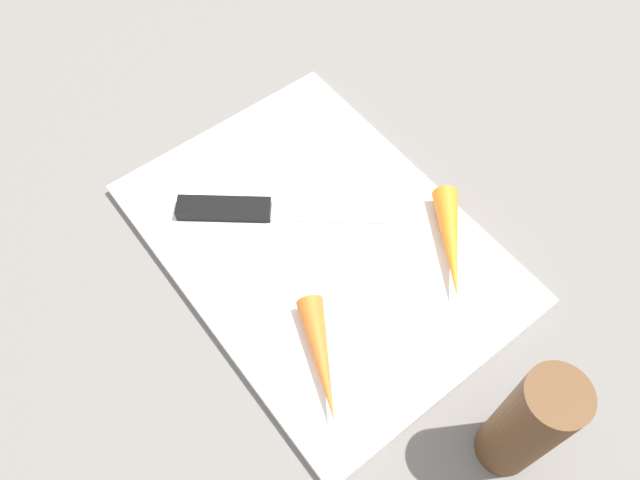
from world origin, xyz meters
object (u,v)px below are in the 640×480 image
cutting_board (320,243)px  carrot_short (321,359)px  pepper_grinder (527,425)px  knife (238,209)px  carrot_long (451,243)px

cutting_board → carrot_short: bearing=142.7°
carrot_short → pepper_grinder: bearing=54.6°
cutting_board → knife: size_ratio=2.16×
pepper_grinder → carrot_long: bearing=-29.4°
carrot_short → carrot_long: 0.16m
carrot_short → carrot_long: (0.01, -0.16, 0.00)m
knife → carrot_short: carrot_short is taller
carrot_long → pepper_grinder: size_ratio=0.80×
carrot_long → pepper_grinder: (-0.16, 0.09, 0.05)m
knife → carrot_short: (-0.17, 0.03, 0.01)m
carrot_long → pepper_grinder: bearing=8.8°
cutting_board → carrot_short: carrot_short is taller
carrot_short → pepper_grinder: pepper_grinder is taller
cutting_board → carrot_long: 0.12m
knife → carrot_long: 0.20m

